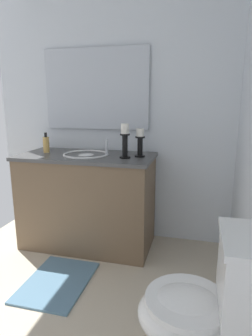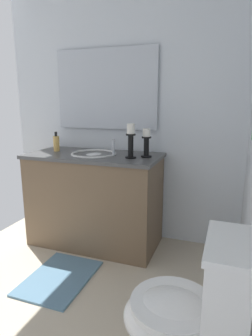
# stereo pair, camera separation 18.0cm
# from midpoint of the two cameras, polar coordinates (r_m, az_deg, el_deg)

# --- Properties ---
(floor) EXTENTS (2.43, 2.30, 0.02)m
(floor) POSITION_cam_midpoint_polar(r_m,az_deg,el_deg) (2.11, -11.24, -25.47)
(floor) COLOR beige
(floor) RESTS_ON ground
(wall_left) EXTENTS (0.04, 2.30, 2.45)m
(wall_left) POSITION_cam_midpoint_polar(r_m,az_deg,el_deg) (2.76, 0.92, 11.61)
(wall_left) COLOR silver
(wall_left) RESTS_ON ground
(vanity_cabinet) EXTENTS (0.58, 1.18, 0.84)m
(vanity_cabinet) POSITION_cam_midpoint_polar(r_m,az_deg,el_deg) (2.65, -4.25, -6.21)
(vanity_cabinet) COLOR brown
(vanity_cabinet) RESTS_ON ground
(sink_basin) EXTENTS (0.40, 0.40, 0.24)m
(sink_basin) POSITION_cam_midpoint_polar(r_m,az_deg,el_deg) (2.55, -4.37, 1.89)
(sink_basin) COLOR white
(sink_basin) RESTS_ON vanity_cabinet
(mirror) EXTENTS (0.02, 0.99, 0.72)m
(mirror) POSITION_cam_midpoint_polar(r_m,az_deg,el_deg) (2.76, -2.15, 15.28)
(mirror) COLOR silver
(candle_holder_tall) EXTENTS (0.09, 0.09, 0.24)m
(candle_holder_tall) POSITION_cam_midpoint_polar(r_m,az_deg,el_deg) (2.40, 6.21, 5.03)
(candle_holder_tall) COLOR black
(candle_holder_tall) RESTS_ON vanity_cabinet
(candle_holder_short) EXTENTS (0.09, 0.09, 0.28)m
(candle_holder_short) POSITION_cam_midpoint_polar(r_m,az_deg,el_deg) (2.34, 3.15, 5.52)
(candle_holder_short) COLOR black
(candle_holder_short) RESTS_ON vanity_cabinet
(soap_bottle) EXTENTS (0.06, 0.06, 0.18)m
(soap_bottle) POSITION_cam_midpoint_polar(r_m,az_deg,el_deg) (2.74, -11.79, 4.81)
(soap_bottle) COLOR #E5B259
(soap_bottle) RESTS_ON vanity_cabinet
(toilet) EXTENTS (0.39, 0.54, 0.75)m
(toilet) POSITION_cam_midpoint_polar(r_m,az_deg,el_deg) (1.48, 15.91, -26.18)
(toilet) COLOR white
(toilet) RESTS_ON ground
(bath_mat) EXTENTS (0.60, 0.44, 0.02)m
(bath_mat) POSITION_cam_midpoint_polar(r_m,az_deg,el_deg) (2.34, -10.76, -20.59)
(bath_mat) COLOR slate
(bath_mat) RESTS_ON ground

